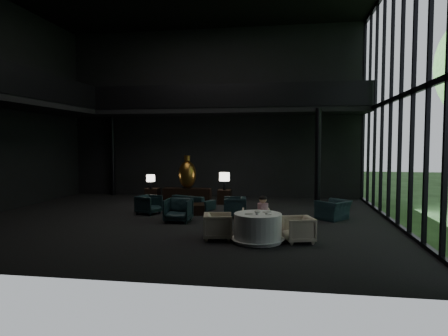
# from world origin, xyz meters

# --- Properties ---
(floor) EXTENTS (14.00, 12.00, 0.02)m
(floor) POSITION_xyz_m (0.00, 0.00, 0.00)
(floor) COLOR black
(floor) RESTS_ON ground
(wall_back) EXTENTS (14.00, 0.04, 8.00)m
(wall_back) POSITION_xyz_m (0.00, 6.00, 4.00)
(wall_back) COLOR black
(wall_back) RESTS_ON ground
(wall_front) EXTENTS (14.00, 0.04, 8.00)m
(wall_front) POSITION_xyz_m (0.00, -6.00, 4.00)
(wall_front) COLOR black
(wall_front) RESTS_ON ground
(curtain_wall) EXTENTS (0.20, 12.00, 8.00)m
(curtain_wall) POSITION_xyz_m (6.95, 0.00, 4.00)
(curtain_wall) COLOR black
(curtain_wall) RESTS_ON ground
(mezzanine_left) EXTENTS (2.00, 12.00, 0.25)m
(mezzanine_left) POSITION_xyz_m (-6.00, 0.00, 4.00)
(mezzanine_left) COLOR black
(mezzanine_left) RESTS_ON wall_left
(mezzanine_back) EXTENTS (12.00, 2.00, 0.25)m
(mezzanine_back) POSITION_xyz_m (1.00, 5.00, 4.00)
(mezzanine_back) COLOR black
(mezzanine_back) RESTS_ON wall_back
(railing_left) EXTENTS (0.06, 12.00, 1.00)m
(railing_left) POSITION_xyz_m (-5.00, 0.00, 4.60)
(railing_left) COLOR black
(railing_left) RESTS_ON mezzanine_left
(railing_back) EXTENTS (12.00, 0.06, 1.00)m
(railing_back) POSITION_xyz_m (1.00, 4.00, 4.60)
(railing_back) COLOR black
(railing_back) RESTS_ON mezzanine_back
(column_nw) EXTENTS (0.24, 0.24, 4.00)m
(column_nw) POSITION_xyz_m (-5.00, 5.70, 2.00)
(column_nw) COLOR black
(column_nw) RESTS_ON floor
(column_ne) EXTENTS (0.24, 0.24, 4.00)m
(column_ne) POSITION_xyz_m (4.80, 4.00, 2.00)
(column_ne) COLOR black
(column_ne) RESTS_ON floor
(console) EXTENTS (2.05, 0.47, 0.65)m
(console) POSITION_xyz_m (-0.66, 3.58, 0.33)
(console) COLOR black
(console) RESTS_ON floor
(bronze_urn) EXTENTS (0.75, 0.75, 1.40)m
(bronze_urn) POSITION_xyz_m (-0.66, 3.62, 1.25)
(bronze_urn) COLOR #A37139
(bronze_urn) RESTS_ON console
(side_table_left) EXTENTS (0.55, 0.55, 0.60)m
(side_table_left) POSITION_xyz_m (-2.26, 3.74, 0.30)
(side_table_left) COLOR black
(side_table_left) RESTS_ON floor
(table_lamp_left) EXTENTS (0.37, 0.37, 0.61)m
(table_lamp_left) POSITION_xyz_m (-2.26, 3.51, 1.04)
(table_lamp_left) COLOR black
(table_lamp_left) RESTS_ON side_table_left
(side_table_right) EXTENTS (0.55, 0.55, 0.60)m
(side_table_right) POSITION_xyz_m (0.94, 3.70, 0.30)
(side_table_right) COLOR black
(side_table_right) RESTS_ON floor
(table_lamp_right) EXTENTS (0.44, 0.44, 0.74)m
(table_lamp_right) POSITION_xyz_m (0.94, 3.67, 1.13)
(table_lamp_right) COLOR black
(table_lamp_right) RESTS_ON side_table_right
(sofa) EXTENTS (1.68, 1.01, 0.63)m
(sofa) POSITION_xyz_m (-0.16, 2.30, 0.32)
(sofa) COLOR black
(sofa) RESTS_ON floor
(lounge_armchair_west) EXTENTS (0.85, 0.88, 0.73)m
(lounge_armchair_west) POSITION_xyz_m (-1.41, 0.88, 0.36)
(lounge_armchair_west) COLOR black
(lounge_armchair_west) RESTS_ON floor
(lounge_armchair_east) EXTENTS (0.81, 0.85, 0.79)m
(lounge_armchair_east) POSITION_xyz_m (1.76, 0.77, 0.39)
(lounge_armchair_east) COLOR #0F2731
(lounge_armchair_east) RESTS_ON floor
(lounge_armchair_south) EXTENTS (0.89, 0.84, 0.92)m
(lounge_armchair_south) POSITION_xyz_m (0.05, -0.36, 0.46)
(lounge_armchair_south) COLOR black
(lounge_armchair_south) RESTS_ON floor
(window_armchair) EXTENTS (1.07, 1.12, 0.82)m
(window_armchair) POSITION_xyz_m (5.11, 0.85, 0.41)
(window_armchair) COLOR black
(window_armchair) RESTS_ON floor
(coffee_table) EXTENTS (0.99, 0.99, 0.36)m
(coffee_table) POSITION_xyz_m (0.18, 1.13, 0.18)
(coffee_table) COLOR black
(coffee_table) RESTS_ON floor
(dining_table) EXTENTS (1.41, 1.41, 0.75)m
(dining_table) POSITION_xyz_m (2.81, -2.61, 0.33)
(dining_table) COLOR white
(dining_table) RESTS_ON floor
(dining_chair_north) EXTENTS (0.88, 0.84, 0.83)m
(dining_chair_north) POSITION_xyz_m (2.70, -1.74, 0.41)
(dining_chair_north) COLOR tan
(dining_chair_north) RESTS_ON floor
(dining_chair_east) EXTENTS (0.81, 0.84, 0.71)m
(dining_chair_east) POSITION_xyz_m (3.86, -2.46, 0.35)
(dining_chair_east) COLOR #B1A997
(dining_chair_east) RESTS_ON floor
(dining_chair_west) EXTENTS (0.81, 0.85, 0.76)m
(dining_chair_west) POSITION_xyz_m (1.74, -2.48, 0.38)
(dining_chair_west) COLOR tan
(dining_chair_west) RESTS_ON floor
(child) EXTENTS (0.30, 0.30, 0.65)m
(child) POSITION_xyz_m (2.89, -1.69, 0.77)
(child) COLOR #CF95A2
(child) RESTS_ON dining_chair_north
(plate_a) EXTENTS (0.27, 0.27, 0.01)m
(plate_a) POSITION_xyz_m (2.59, -2.74, 0.76)
(plate_a) COLOR white
(plate_a) RESTS_ON dining_table
(plate_b) EXTENTS (0.31, 0.31, 0.02)m
(plate_b) POSITION_xyz_m (3.04, -2.37, 0.76)
(plate_b) COLOR white
(plate_b) RESTS_ON dining_table
(saucer) EXTENTS (0.17, 0.17, 0.01)m
(saucer) POSITION_xyz_m (3.10, -2.74, 0.76)
(saucer) COLOR white
(saucer) RESTS_ON dining_table
(coffee_cup) EXTENTS (0.09, 0.09, 0.05)m
(coffee_cup) POSITION_xyz_m (3.05, -2.70, 0.79)
(coffee_cup) COLOR white
(coffee_cup) RESTS_ON saucer
(cereal_bowl) EXTENTS (0.15, 0.15, 0.08)m
(cereal_bowl) POSITION_xyz_m (2.80, -2.56, 0.79)
(cereal_bowl) COLOR white
(cereal_bowl) RESTS_ON dining_table
(cream_pot) EXTENTS (0.07, 0.07, 0.08)m
(cream_pot) POSITION_xyz_m (2.80, -2.79, 0.79)
(cream_pot) COLOR #99999E
(cream_pot) RESTS_ON dining_table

